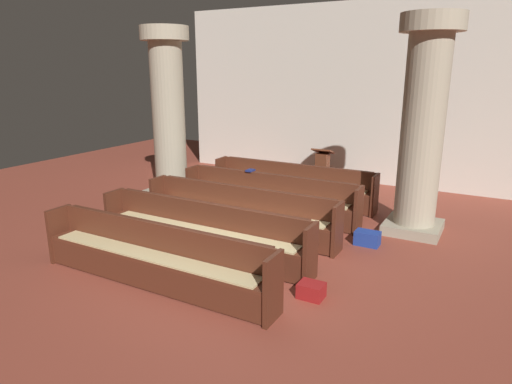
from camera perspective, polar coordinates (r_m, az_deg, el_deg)
name	(u,v)px	position (r m, az deg, el deg)	size (l,w,h in m)	color
ground_plane	(235,264)	(6.98, -2.72, -9.11)	(19.20, 19.20, 0.00)	brown
back_wall	(359,95)	(11.97, 12.92, 11.97)	(10.00, 0.16, 4.50)	silver
pew_row_0	(292,183)	(9.97, 4.59, 1.21)	(3.76, 0.46, 0.84)	#562819
pew_row_1	(268,195)	(8.98, 1.57, -0.35)	(3.76, 0.46, 0.84)	#562819
pew_row_2	(239,210)	(8.03, -2.17, -2.29)	(3.76, 0.47, 0.84)	#562819
pew_row_3	(202,229)	(7.13, -6.91, -4.72)	(3.76, 0.46, 0.84)	#562819
pew_row_4	(153,255)	(6.32, -12.98, -7.76)	(3.76, 0.46, 0.84)	#562819
pillar_aisle_side	(423,125)	(8.33, 20.45, 8.01)	(1.05, 1.05, 3.78)	#9F967E
pillar_far_side	(168,112)	(10.40, -11.08, 10.00)	(1.05, 1.05, 3.78)	#9F967E
lectern	(322,174)	(10.86, 8.40, 2.28)	(0.48, 0.45, 1.08)	#562B1A
hymn_book	(250,170)	(9.29, -0.73, 2.77)	(0.14, 0.20, 0.03)	navy
kneeler_box_red	(311,290)	(6.04, 7.04, -12.31)	(0.33, 0.26, 0.20)	maroon
kneeler_box_blue	(367,238)	(7.87, 13.96, -5.72)	(0.41, 0.26, 0.24)	navy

